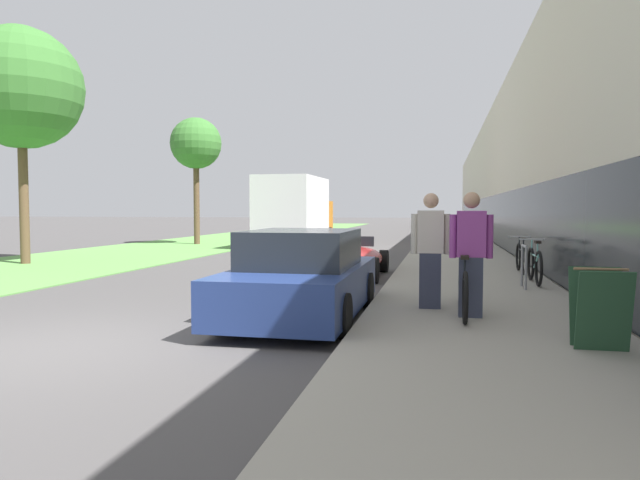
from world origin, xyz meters
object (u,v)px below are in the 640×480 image
object	(u,v)px
person_rider	(471,254)
cruiser_bike_middle	(521,258)
street_tree_far	(196,145)
parked_sedan_curbside	(302,278)
tandem_bicycle	(463,287)
sandwich_board_sign	(600,308)
vintage_roadster_curbside	(349,259)
bike_rack_hoop	(524,262)
moving_truck	(295,212)
street_tree_near	(21,89)
cruiser_bike_nearest	(535,265)
person_bystander	(430,250)

from	to	relation	value
person_rider	cruiser_bike_middle	world-z (taller)	person_rider
street_tree_far	cruiser_bike_middle	bearing A→B (deg)	-39.39
parked_sedan_curbside	street_tree_far	size ratio (longest dim) A/B	0.68
tandem_bicycle	sandwich_board_sign	xyz separation A→B (m)	(1.40, -1.96, 0.07)
vintage_roadster_curbside	street_tree_far	bearing A→B (deg)	129.08
tandem_bicycle	cruiser_bike_middle	bearing A→B (deg)	74.73
tandem_bicycle	street_tree_far	size ratio (longest dim) A/B	0.42
bike_rack_hoop	vintage_roadster_curbside	world-z (taller)	bike_rack_hoop
tandem_bicycle	moving_truck	bearing A→B (deg)	112.84
bike_rack_hoop	street_tree_near	bearing A→B (deg)	166.08
person_rider	parked_sedan_curbside	size ratio (longest dim) A/B	0.43
tandem_bicycle	street_tree_near	bearing A→B (deg)	153.26
cruiser_bike_middle	parked_sedan_curbside	distance (m)	7.18
cruiser_bike_nearest	sandwich_board_sign	xyz separation A→B (m)	(-0.18, -5.73, 0.07)
parked_sedan_curbside	person_bystander	bearing A→B (deg)	13.58
cruiser_bike_middle	street_tree_near	distance (m)	15.22
vintage_roadster_curbside	sandwich_board_sign	bearing A→B (deg)	-61.57
moving_truck	street_tree_near	bearing A→B (deg)	-122.60
sandwich_board_sign	street_tree_far	xyz separation A→B (m)	(-13.24, 18.77, 4.18)
person_rider	vintage_roadster_curbside	bearing A→B (deg)	115.13
cruiser_bike_middle	street_tree_near	size ratio (longest dim) A/B	0.24
sandwich_board_sign	moving_truck	world-z (taller)	moving_truck
parked_sedan_curbside	cruiser_bike_nearest	bearing A→B (deg)	44.44
vintage_roadster_curbside	street_tree_far	size ratio (longest dim) A/B	0.68
cruiser_bike_nearest	vintage_roadster_curbside	xyz separation A→B (m)	(-4.19, 1.66, -0.11)
parked_sedan_curbside	street_tree_near	size ratio (longest dim) A/B	0.57
tandem_bicycle	parked_sedan_curbside	bearing A→B (deg)	-176.10
parked_sedan_curbside	person_rider	bearing A→B (deg)	-3.42
tandem_bicycle	parked_sedan_curbside	xyz separation A→B (m)	(-2.43, -0.17, 0.09)
bike_rack_hoop	cruiser_bike_nearest	world-z (taller)	cruiser_bike_nearest
person_rider	person_bystander	bearing A→B (deg)	133.04
cruiser_bike_middle	vintage_roadster_curbside	world-z (taller)	cruiser_bike_middle
sandwich_board_sign	street_tree_far	bearing A→B (deg)	125.20
person_rider	sandwich_board_sign	bearing A→B (deg)	-51.53
cruiser_bike_nearest	sandwich_board_sign	size ratio (longest dim) A/B	1.95
person_bystander	cruiser_bike_middle	world-z (taller)	person_bystander
person_rider	moving_truck	size ratio (longest dim) A/B	0.29
moving_truck	cruiser_bike_middle	bearing A→B (deg)	-50.84
person_bystander	bike_rack_hoop	size ratio (longest dim) A/B	2.12
moving_truck	sandwich_board_sign	bearing A→B (deg)	-65.62
person_bystander	sandwich_board_sign	bearing A→B (deg)	-50.22
street_tree_near	tandem_bicycle	bearing A→B (deg)	-26.74
parked_sedan_curbside	vintage_roadster_curbside	distance (m)	5.61
moving_truck	parked_sedan_curbside	bearing A→B (deg)	-75.09
sandwich_board_sign	street_tree_far	world-z (taller)	street_tree_far
cruiser_bike_middle	moving_truck	size ratio (longest dim) A/B	0.28
person_bystander	parked_sedan_curbside	size ratio (longest dim) A/B	0.44
cruiser_bike_nearest	cruiser_bike_middle	distance (m)	2.02
tandem_bicycle	moving_truck	world-z (taller)	moving_truck
moving_truck	street_tree_far	world-z (taller)	street_tree_far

